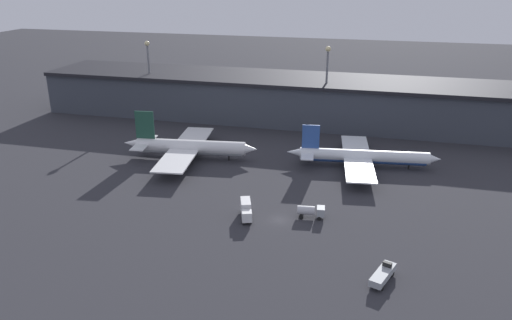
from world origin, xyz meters
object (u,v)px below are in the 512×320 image
service_vehicle_2 (246,209)px  service_vehicle_0 (311,211)px  service_vehicle_1 (383,275)px  airplane_0 (189,147)px  airplane_1 (362,156)px

service_vehicle_2 → service_vehicle_0: bearing=85.3°
service_vehicle_1 → service_vehicle_0: bearing=57.2°
airplane_0 → service_vehicle_1: size_ratio=4.94×
airplane_1 → service_vehicle_2: size_ratio=5.48×
airplane_0 → service_vehicle_2: bearing=-57.8°
airplane_1 → service_vehicle_1: (6.68, -53.05, -1.66)m
airplane_0 → airplane_1: 47.78m
service_vehicle_1 → service_vehicle_2: bearing=79.8°
service_vehicle_1 → service_vehicle_2: 33.54m
airplane_1 → service_vehicle_2: airplane_1 is taller
service_vehicle_0 → airplane_0: bearing=137.7°
service_vehicle_0 → service_vehicle_1: service_vehicle_1 is taller
airplane_0 → service_vehicle_0: (38.72, -27.15, -1.85)m
airplane_0 → service_vehicle_0: 47.32m
service_vehicle_0 → service_vehicle_2: bearing=-173.1°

